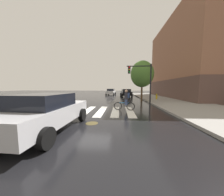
{
  "coord_description": "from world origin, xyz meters",
  "views": [
    {
      "loc": [
        1.94,
        -8.66,
        1.85
      ],
      "look_at": [
        1.36,
        0.19,
        1.03
      ],
      "focal_mm": 18.03,
      "sensor_mm": 36.0,
      "label": 1
    }
  ],
  "objects_px": {
    "traffic_light_near": "(142,78)",
    "sedan_near": "(48,112)",
    "fire_hydrant": "(156,97)",
    "street_tree_near": "(142,74)",
    "sedan_far": "(111,92)",
    "cyclist": "(126,100)",
    "sedan_mid": "(126,93)",
    "manhole_cover": "(92,123)"
  },
  "relations": [
    {
      "from": "cyclist",
      "to": "fire_hydrant",
      "type": "bearing_deg",
      "value": 57.29
    },
    {
      "from": "cyclist",
      "to": "fire_hydrant",
      "type": "height_order",
      "value": "cyclist"
    },
    {
      "from": "sedan_near",
      "to": "sedan_mid",
      "type": "xyz_separation_m",
      "value": [
        4.44,
        18.54,
        -0.02
      ]
    },
    {
      "from": "fire_hydrant",
      "to": "street_tree_near",
      "type": "height_order",
      "value": "street_tree_near"
    },
    {
      "from": "traffic_light_near",
      "to": "fire_hydrant",
      "type": "height_order",
      "value": "traffic_light_near"
    },
    {
      "from": "sedan_far",
      "to": "sedan_near",
      "type": "bearing_deg",
      "value": -92.26
    },
    {
      "from": "sedan_far",
      "to": "fire_hydrant",
      "type": "relative_size",
      "value": 5.94
    },
    {
      "from": "sedan_mid",
      "to": "traffic_light_near",
      "type": "distance_m",
      "value": 11.69
    },
    {
      "from": "sedan_far",
      "to": "cyclist",
      "type": "bearing_deg",
      "value": -82.09
    },
    {
      "from": "manhole_cover",
      "to": "fire_hydrant",
      "type": "height_order",
      "value": "fire_hydrant"
    },
    {
      "from": "sedan_near",
      "to": "fire_hydrant",
      "type": "relative_size",
      "value": 5.99
    },
    {
      "from": "cyclist",
      "to": "fire_hydrant",
      "type": "relative_size",
      "value": 2.18
    },
    {
      "from": "sedan_near",
      "to": "street_tree_near",
      "type": "bearing_deg",
      "value": 60.58
    },
    {
      "from": "sedan_mid",
      "to": "traffic_light_near",
      "type": "bearing_deg",
      "value": -85.25
    },
    {
      "from": "manhole_cover",
      "to": "sedan_near",
      "type": "bearing_deg",
      "value": -148.16
    },
    {
      "from": "sedan_far",
      "to": "street_tree_near",
      "type": "relative_size",
      "value": 0.86
    },
    {
      "from": "manhole_cover",
      "to": "sedan_mid",
      "type": "distance_m",
      "value": 17.75
    },
    {
      "from": "manhole_cover",
      "to": "traffic_light_near",
      "type": "height_order",
      "value": "traffic_light_near"
    },
    {
      "from": "sedan_mid",
      "to": "fire_hydrant",
      "type": "distance_m",
      "value": 7.55
    },
    {
      "from": "sedan_far",
      "to": "street_tree_near",
      "type": "height_order",
      "value": "street_tree_near"
    },
    {
      "from": "manhole_cover",
      "to": "sedan_near",
      "type": "relative_size",
      "value": 0.14
    },
    {
      "from": "sedan_mid",
      "to": "fire_hydrant",
      "type": "relative_size",
      "value": 5.95
    },
    {
      "from": "fire_hydrant",
      "to": "traffic_light_near",
      "type": "bearing_deg",
      "value": -121.36
    },
    {
      "from": "fire_hydrant",
      "to": "street_tree_near",
      "type": "distance_m",
      "value": 4.17
    },
    {
      "from": "traffic_light_near",
      "to": "sedan_mid",
      "type": "bearing_deg",
      "value": 94.75
    },
    {
      "from": "sedan_near",
      "to": "sedan_mid",
      "type": "bearing_deg",
      "value": 76.53
    },
    {
      "from": "sedan_near",
      "to": "traffic_light_near",
      "type": "xyz_separation_m",
      "value": [
        5.39,
        7.08,
        2.04
      ]
    },
    {
      "from": "fire_hydrant",
      "to": "street_tree_near",
      "type": "bearing_deg",
      "value": -150.13
    },
    {
      "from": "sedan_near",
      "to": "sedan_far",
      "type": "height_order",
      "value": "sedan_near"
    },
    {
      "from": "sedan_mid",
      "to": "cyclist",
      "type": "relative_size",
      "value": 2.73
    },
    {
      "from": "cyclist",
      "to": "street_tree_near",
      "type": "distance_m",
      "value": 7.26
    },
    {
      "from": "sedan_mid",
      "to": "sedan_near",
      "type": "bearing_deg",
      "value": -103.47
    },
    {
      "from": "traffic_light_near",
      "to": "cyclist",
      "type": "bearing_deg",
      "value": -125.34
    },
    {
      "from": "sedan_near",
      "to": "manhole_cover",
      "type": "bearing_deg",
      "value": 31.84
    },
    {
      "from": "manhole_cover",
      "to": "street_tree_near",
      "type": "xyz_separation_m",
      "value": [
        4.42,
        9.76,
        3.62
      ]
    },
    {
      "from": "sedan_near",
      "to": "fire_hydrant",
      "type": "xyz_separation_m",
      "value": [
        8.51,
        12.19,
        -0.29
      ]
    },
    {
      "from": "sedan_far",
      "to": "traffic_light_near",
      "type": "relative_size",
      "value": 1.1
    },
    {
      "from": "sedan_mid",
      "to": "fire_hydrant",
      "type": "bearing_deg",
      "value": -57.39
    },
    {
      "from": "sedan_near",
      "to": "traffic_light_near",
      "type": "distance_m",
      "value": 9.13
    },
    {
      "from": "cyclist",
      "to": "street_tree_near",
      "type": "height_order",
      "value": "street_tree_near"
    },
    {
      "from": "traffic_light_near",
      "to": "sedan_near",
      "type": "bearing_deg",
      "value": -127.32
    },
    {
      "from": "traffic_light_near",
      "to": "fire_hydrant",
      "type": "relative_size",
      "value": 5.38
    }
  ]
}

